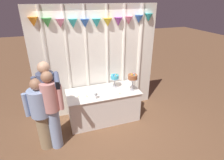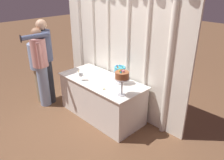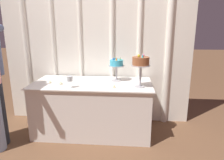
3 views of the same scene
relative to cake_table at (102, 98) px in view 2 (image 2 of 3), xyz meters
The scene contains 12 objects.
ground_plane 0.39m from the cake_table, 90.00° to the right, with size 24.00×24.00×0.00m, color brown.
draped_curtain 1.17m from the cake_table, 86.44° to the left, with size 2.97×0.19×2.63m.
cake_table is the anchor object (origin of this frame).
cake_display_nearleft 0.72m from the cake_table, 22.42° to the left, with size 0.23×0.23×0.35m.
cake_display_nearright 0.98m from the cake_table, 13.60° to the right, with size 0.25×0.25×0.44m.
wine_glass 0.61m from the cake_table, 131.48° to the right, with size 0.08×0.08×0.15m.
tealight_far_left 0.70m from the cake_table, behind, with size 0.04×0.04×0.03m.
tealight_near_left 0.58m from the cake_table, 162.41° to the right, with size 0.05×0.05×0.04m.
tealight_near_right 0.56m from the cake_table, 35.18° to the right, with size 0.05×0.05×0.03m.
guest_girl_blue_dress 1.40m from the cake_table, 159.07° to the right, with size 0.46×0.68×1.76m.
guest_man_pink_jacket 1.49m from the cake_table, 158.97° to the right, with size 0.54×0.38×1.50m.
guest_man_dark_suit 1.38m from the cake_table, 153.27° to the right, with size 0.43×0.40×1.62m.
Camera 2 is at (2.78, -2.36, 2.43)m, focal length 35.65 mm.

